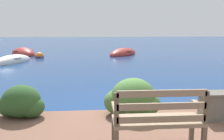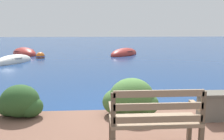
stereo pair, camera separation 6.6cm
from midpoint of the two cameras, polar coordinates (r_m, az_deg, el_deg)
The scene contains 8 objects.
ground_plane at distance 5.45m, azimuth 4.67°, elevation -11.10°, with size 80.00×80.00×0.00m.
park_bench at distance 3.57m, azimuth 10.00°, elevation -10.78°, with size 1.27×0.48×0.93m.
hedge_clump_far_left at distance 5.18m, azimuth -20.46°, elevation -7.09°, with size 0.93×0.67×0.63m.
hedge_clump_left at distance 4.93m, azimuth 4.28°, elevation -6.70°, with size 1.10×0.79×0.75m.
rowboat_nearest at distance 14.44m, azimuth -21.96°, elevation 1.78°, with size 1.97×2.83×0.76m.
rowboat_mid at distance 17.09m, azimuth 2.44°, elevation 3.71°, with size 2.64×2.98×0.81m.
rowboat_far at distance 18.06m, azimuth -19.73°, elevation 3.49°, with size 2.52×2.79×0.89m.
mooring_buoy at distance 16.07m, azimuth -16.37°, elevation 2.99°, with size 0.58×0.58×0.53m.
Camera 1 is at (-0.84, -5.01, 1.97)m, focal length 40.00 mm.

